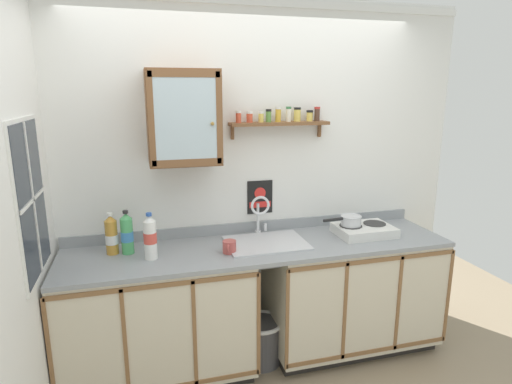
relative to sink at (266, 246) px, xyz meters
name	(u,v)px	position (x,y,z in m)	size (l,w,h in m)	color
floor	(271,380)	(-0.05, -0.30, -0.89)	(5.78, 5.78, 0.00)	gray
back_wall	(249,179)	(-0.05, 0.30, 0.44)	(3.38, 0.07, 2.63)	white
side_wall_left	(10,234)	(-1.46, -0.61, 0.43)	(0.05, 3.38, 2.63)	white
lower_cabinet_run	(158,319)	(-0.78, -0.04, -0.44)	(1.29, 0.64, 0.88)	black
lower_cabinet_run_right	(350,292)	(0.69, -0.04, -0.44)	(1.30, 0.64, 0.88)	black
countertop	(261,247)	(-0.05, -0.04, 0.01)	(2.74, 0.66, 0.03)	gray
backsplash	(250,227)	(-0.05, 0.27, 0.06)	(2.74, 0.02, 0.08)	gray
sink	(266,246)	(0.00, 0.00, 0.00)	(0.57, 0.47, 0.43)	silver
hot_plate_stove	(364,230)	(0.77, -0.03, 0.06)	(0.42, 0.32, 0.08)	silver
saucepan	(350,220)	(0.67, -0.01, 0.14)	(0.32, 0.16, 0.08)	silver
bottle_opaque_white_0	(150,237)	(-0.81, -0.08, 0.17)	(0.08, 0.08, 0.31)	white
bottle_soda_green_1	(127,234)	(-0.95, 0.06, 0.16)	(0.08, 0.08, 0.30)	#4CB266
bottle_juice_amber_2	(111,236)	(-1.05, 0.08, 0.15)	(0.08, 0.08, 0.29)	gold
mug	(229,247)	(-0.29, -0.12, 0.07)	(0.09, 0.13, 0.09)	#B24C47
wall_cabinet	(183,118)	(-0.54, 0.12, 0.92)	(0.47, 0.35, 0.62)	brown
spice_shelf	(281,121)	(0.17, 0.21, 0.88)	(0.74, 0.14, 0.23)	brown
warning_sign	(260,197)	(0.04, 0.28, 0.29)	(0.20, 0.01, 0.26)	black
window	(30,200)	(-1.43, -0.28, 0.51)	(0.03, 0.61, 0.89)	#262D38
trash_bin	(261,340)	(-0.05, -0.07, -0.71)	(0.33, 0.33, 0.34)	#4C4C51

